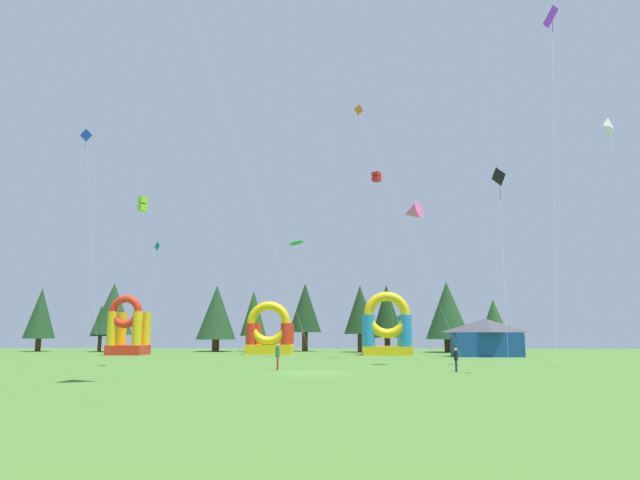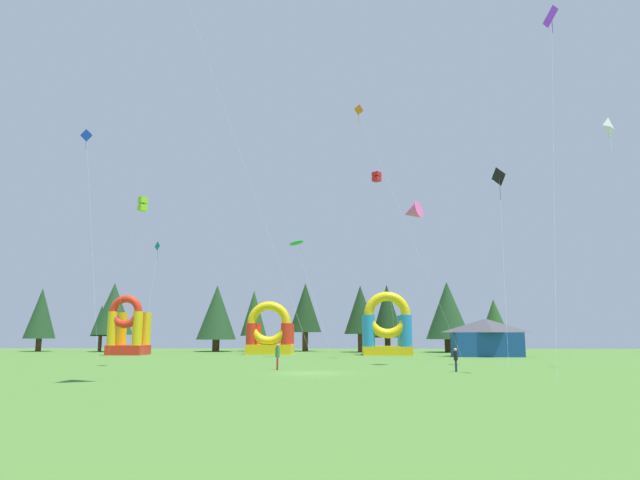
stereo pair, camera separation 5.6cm
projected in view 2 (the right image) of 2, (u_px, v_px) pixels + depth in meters
The scene contains 28 objects.
ground_plane at pixel (312, 373), 36.06m from camera, with size 120.00×120.00×0.00m, color #47752D.
kite_red_box at pixel (377, 177), 58.80m from camera, with size 2.55×3.20×19.13m.
kite_black_diamond at pixel (500, 178), 46.27m from camera, with size 2.02×5.64×15.75m.
kite_lime_box at pixel (143, 204), 44.76m from camera, with size 3.89×3.40×13.21m.
kite_white_diamond at pixel (610, 129), 42.05m from camera, with size 4.65×1.19×18.22m.
kite_blue_diamond at pixel (87, 138), 63.46m from camera, with size 5.60×5.27×24.99m.
kite_orange_diamond at pixel (360, 115), 63.10m from camera, with size 10.30×3.56×27.66m.
kite_green_parafoil at pixel (297, 243), 63.04m from camera, with size 4.98×2.56×12.97m.
kite_pink_delta at pixel (412, 212), 46.57m from camera, with size 2.78×3.87×13.29m.
kite_purple_diamond at pixel (553, 20), 36.90m from camera, with size 3.57×5.77×23.51m.
kite_teal_diamond at pixel (158, 248), 68.19m from camera, with size 0.78×5.13×13.30m.
person_left_edge at pixel (456, 358), 37.36m from camera, with size 0.28×0.28×1.55m.
person_near_camera at pixel (278, 354), 39.37m from camera, with size 0.35×0.35×1.79m.
inflatable_red_slide at pixel (128, 332), 67.27m from camera, with size 4.14×4.03×7.02m.
inflatable_blue_arch at pixel (387, 331), 66.99m from camera, with size 5.72×4.92×7.39m.
inflatable_orange_dome at pixel (270, 336), 70.10m from camera, with size 5.63×4.76×6.43m.
festival_tent at pixel (486, 338), 62.48m from camera, with size 7.18×4.07×4.14m.
tree_row_0 at pixel (41, 313), 80.92m from camera, with size 4.28×4.28×8.97m.
tree_row_1 at pixel (101, 321), 79.58m from camera, with size 2.78×2.78×6.47m.
tree_row_2 at pixel (114, 309), 80.26m from camera, with size 5.60×5.60×9.66m.
tree_row_3 at pixel (217, 312), 80.66m from camera, with size 5.59×5.59×9.36m.
tree_row_4 at pixel (254, 313), 82.47m from camera, with size 3.77×3.77×8.75m.
tree_row_5 at pixel (305, 308), 82.10m from camera, with size 4.67×4.67×9.79m.
tree_row_6 at pixel (360, 310), 77.83m from camera, with size 4.49×4.49×9.11m.
tree_row_7 at pixel (387, 311), 80.98m from camera, with size 4.51×4.51×9.51m.
tree_row_8 at pixel (447, 310), 77.24m from camera, with size 6.02×6.02×9.56m.
tree_row_9 at pixel (458, 323), 76.87m from camera, with size 2.78×2.78×6.00m.
tree_row_10 at pixel (494, 318), 80.40m from camera, with size 3.86×3.86×7.35m.
Camera 2 is at (2.15, -36.92, 2.50)m, focal length 31.69 mm.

